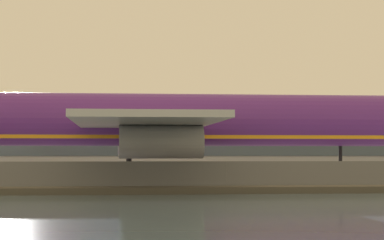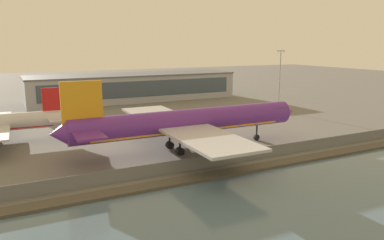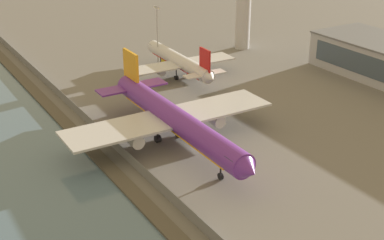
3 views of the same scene
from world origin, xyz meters
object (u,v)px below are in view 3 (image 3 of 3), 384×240
(cargo_jet_purple, at_px, (174,119))
(baggage_tug, at_px, (235,103))
(passenger_jet_silver, at_px, (179,61))
(ops_van, at_px, (170,61))
(apron_light_mast_apron_west, at_px, (157,33))

(cargo_jet_purple, relative_size, baggage_tug, 16.71)
(cargo_jet_purple, distance_m, passenger_jet_silver, 44.43)
(baggage_tug, xyz_separation_m, ops_van, (-38.49, 2.87, 0.47))
(baggage_tug, height_order, apron_light_mast_apron_west, apron_light_mast_apron_west)
(ops_van, distance_m, apron_light_mast_apron_west, 10.27)
(passenger_jet_silver, bearing_deg, cargo_jet_purple, -31.97)
(passenger_jet_silver, bearing_deg, ops_van, 163.71)
(cargo_jet_purple, relative_size, ops_van, 10.54)
(cargo_jet_purple, bearing_deg, ops_van, 151.27)
(cargo_jet_purple, bearing_deg, passenger_jet_silver, 148.03)
(passenger_jet_silver, relative_size, baggage_tug, 11.68)
(cargo_jet_purple, xyz_separation_m, ops_van, (-48.85, 26.78, -4.69))
(apron_light_mast_apron_west, bearing_deg, passenger_jet_silver, 4.06)
(ops_van, bearing_deg, baggage_tug, -4.26)
(ops_van, xyz_separation_m, apron_light_mast_apron_west, (-0.58, -4.10, 9.40))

